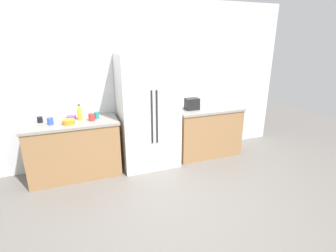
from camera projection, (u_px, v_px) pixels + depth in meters
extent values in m
plane|color=slate|center=(179.00, 207.00, 3.33)|extent=(11.16, 11.16, 0.00)
cube|color=silver|center=(140.00, 83.00, 4.45)|extent=(5.58, 0.10, 2.73)
cube|color=#9E7247|center=(75.00, 150.00, 4.02)|extent=(1.34, 0.61, 0.85)
cube|color=gray|center=(71.00, 123.00, 3.88)|extent=(1.37, 0.64, 0.04)
cube|color=#9E7247|center=(206.00, 132.00, 4.81)|extent=(1.19, 0.61, 0.85)
cube|color=gray|center=(207.00, 109.00, 4.67)|extent=(1.22, 0.64, 0.04)
cube|color=white|center=(148.00, 112.00, 4.23)|extent=(0.94, 0.66, 1.88)
cylinder|color=#262628|center=(152.00, 118.00, 3.91)|extent=(0.02, 0.02, 0.84)
cylinder|color=#262628|center=(157.00, 117.00, 3.94)|extent=(0.02, 0.02, 0.84)
cube|color=black|center=(192.00, 104.00, 4.53)|extent=(0.24, 0.17, 0.20)
cylinder|color=yellow|center=(80.00, 114.00, 3.94)|extent=(0.07, 0.07, 0.17)
cylinder|color=yellow|center=(79.00, 107.00, 3.90)|extent=(0.03, 0.03, 0.05)
cylinder|color=#333338|center=(79.00, 105.00, 3.89)|extent=(0.04, 0.04, 0.02)
cylinder|color=teal|center=(97.00, 115.00, 4.02)|extent=(0.07, 0.07, 0.11)
cylinder|color=red|center=(92.00, 117.00, 3.92)|extent=(0.09, 0.09, 0.11)
cylinder|color=blue|center=(50.00, 121.00, 3.74)|extent=(0.09, 0.09, 0.10)
cylinder|color=black|center=(40.00, 120.00, 3.83)|extent=(0.08, 0.08, 0.09)
cylinder|color=orange|center=(69.00, 122.00, 3.76)|extent=(0.18, 0.18, 0.07)
cylinder|color=purple|center=(71.00, 117.00, 4.00)|extent=(0.15, 0.15, 0.05)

